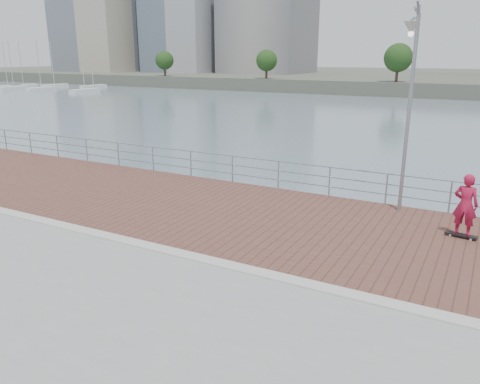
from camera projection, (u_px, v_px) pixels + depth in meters
The scene contains 9 objects.
water at pixel (204, 329), 12.50m from camera, with size 400.00×400.00×0.00m, color slate.
brick_lane at pixel (264, 218), 14.96m from camera, with size 40.00×6.80×0.02m, color brown.
curb at pixel (202, 259), 11.93m from camera, with size 40.00×0.40×0.06m, color #B7B5AD.
far_shore at pixel (474, 79), 115.29m from camera, with size 320.00×95.00×2.50m, color #4C5142.
guardrail at pixel (303, 175), 17.63m from camera, with size 39.06×0.06×1.13m.
street_lamp at pixel (410, 75), 14.09m from camera, with size 0.46×1.33×6.27m.
skateboard at pixel (461, 235), 13.34m from camera, with size 0.88×0.33×0.10m.
skateboarder at pixel (466, 205), 13.09m from camera, with size 0.65×0.43×1.79m, color #A9163A.
marina at pixel (45, 87), 100.06m from camera, with size 25.34×18.29×9.80m.
Camera 1 is at (6.09, -9.16, 5.04)m, focal length 35.00 mm.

